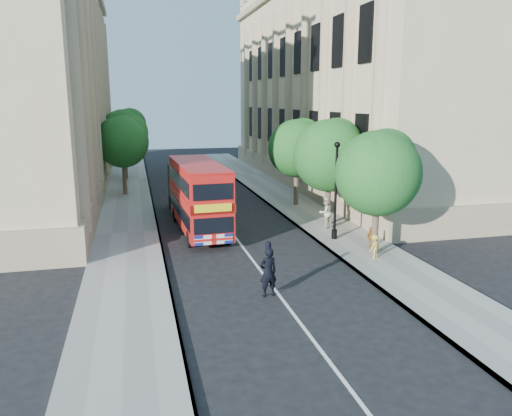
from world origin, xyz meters
TOP-DOWN VIEW (x-y plane):
  - ground at (0.00, 0.00)m, footprint 120.00×120.00m
  - pavement_right at (5.75, 10.00)m, footprint 3.50×80.00m
  - pavement_left at (-5.75, 10.00)m, footprint 3.50×80.00m
  - building_right at (13.80, 24.00)m, footprint 12.00×38.00m
  - building_left at (-13.80, 24.00)m, footprint 12.00×38.00m
  - tree_right_near at (5.84, 3.03)m, footprint 4.00×4.00m
  - tree_right_mid at (5.84, 9.03)m, footprint 4.20×4.20m
  - tree_right_far at (5.84, 15.03)m, footprint 4.00×4.00m
  - tree_left_far at (-5.96, 22.03)m, footprint 4.00×4.00m
  - tree_left_back at (-5.96, 30.03)m, footprint 4.20×4.20m
  - lamp_post at (5.00, 6.00)m, footprint 0.32×0.32m
  - double_decker_bus at (-1.76, 9.62)m, footprint 2.61×8.49m
  - box_van at (-1.80, 14.33)m, footprint 2.39×5.48m
  - police_constable at (-0.44, -0.60)m, footprint 0.76×0.56m
  - woman_pedestrian at (5.33, 8.18)m, footprint 1.11×0.99m
  - child_a at (6.17, 4.13)m, footprint 0.65×0.45m
  - child_b at (5.53, 2.43)m, footprint 0.83×0.72m

SIDE VIEW (x-z plane):
  - ground at x=0.00m, z-range 0.00..0.00m
  - pavement_right at x=5.75m, z-range 0.00..0.12m
  - pavement_left at x=-5.75m, z-range 0.00..0.12m
  - child_a at x=6.17m, z-range 0.12..1.14m
  - child_b at x=5.53m, z-range 0.12..1.24m
  - police_constable at x=-0.44m, z-range 0.00..1.92m
  - woman_pedestrian at x=5.33m, z-range 0.12..1.99m
  - box_van at x=-1.80m, z-range -0.03..3.06m
  - double_decker_bus at x=-1.76m, z-range 0.20..4.08m
  - lamp_post at x=5.00m, z-range -0.07..5.09m
  - tree_right_near at x=5.84m, z-range 1.21..7.29m
  - tree_right_far at x=5.84m, z-range 1.24..7.39m
  - tree_left_far at x=-5.96m, z-range 1.30..7.59m
  - tree_right_mid at x=5.84m, z-range 1.26..7.63m
  - tree_left_back at x=-5.96m, z-range 1.38..8.03m
  - building_right at x=13.80m, z-range 0.00..18.00m
  - building_left at x=-13.80m, z-range 0.00..18.00m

